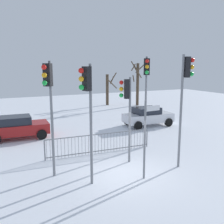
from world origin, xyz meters
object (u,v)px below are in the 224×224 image
object	(u,v)px
bare_tree_right	(137,82)
traffic_light_foreground_left	(146,82)
direction_sign_post	(146,136)
traffic_light_foreground_right	(49,94)
traffic_light_rear_left	(127,101)
car_red_far	(17,127)
traffic_light_mid_left	(185,86)
bare_tree_centre	(108,88)
car_white_trailing	(148,116)
traffic_light_rear_right	(88,98)

from	to	relation	value
bare_tree_right	traffic_light_foreground_left	bearing A→B (deg)	-119.55
bare_tree_right	direction_sign_post	bearing A→B (deg)	-120.23
traffic_light_foreground_left	traffic_light_foreground_right	size ratio (longest dim) A/B	1.06
traffic_light_rear_left	traffic_light_foreground_left	bearing A→B (deg)	-32.71
traffic_light_foreground_left	direction_sign_post	bearing A→B (deg)	87.08
car_red_far	traffic_light_mid_left	bearing A→B (deg)	-49.84
direction_sign_post	bare_tree_centre	world-z (taller)	bare_tree_centre
traffic_light_foreground_right	bare_tree_centre	world-z (taller)	traffic_light_foreground_right
traffic_light_foreground_left	direction_sign_post	world-z (taller)	traffic_light_foreground_left
bare_tree_right	car_white_trailing	bearing A→B (deg)	-116.62
traffic_light_foreground_left	traffic_light_rear_right	bearing A→B (deg)	63.08
traffic_light_mid_left	bare_tree_centre	xyz separation A→B (m)	(4.74, 18.42, -1.77)
traffic_light_rear_left	car_red_far	distance (m)	8.25
traffic_light_mid_left	traffic_light_foreground_right	bearing A→B (deg)	-88.45
car_red_far	car_white_trailing	xyz separation A→B (m)	(9.55, -0.66, 0.00)
traffic_light_foreground_left	traffic_light_mid_left	world-z (taller)	same
bare_tree_right	traffic_light_rear_left	bearing A→B (deg)	-122.88
traffic_light_rear_left	bare_tree_centre	size ratio (longest dim) A/B	1.08
traffic_light_rear_right	bare_tree_right	world-z (taller)	bare_tree_right
car_white_trailing	bare_tree_centre	world-z (taller)	bare_tree_centre
traffic_light_rear_left	traffic_light_foreground_left	xyz separation A→B (m)	(2.05, 1.50, 0.72)
traffic_light_foreground_left	car_white_trailing	distance (m)	6.21
traffic_light_rear_right	car_red_far	world-z (taller)	traffic_light_rear_right
direction_sign_post	car_red_far	world-z (taller)	direction_sign_post
traffic_light_rear_right	direction_sign_post	bearing A→B (deg)	-117.78
direction_sign_post	traffic_light_rear_left	bearing A→B (deg)	78.95
traffic_light_mid_left	bare_tree_right	bearing A→B (deg)	171.03
traffic_light_foreground_left	bare_tree_right	bearing A→B (deg)	-89.65
traffic_light_rear_right	bare_tree_right	xyz separation A→B (m)	(12.26, 16.58, -0.76)
traffic_light_foreground_right	traffic_light_mid_left	xyz separation A→B (m)	(5.70, -1.45, 0.20)
traffic_light_rear_left	traffic_light_foreground_left	size ratio (longest dim) A/B	0.80
traffic_light_rear_left	traffic_light_rear_right	bearing A→B (deg)	141.66
traffic_light_foreground_right	car_white_trailing	xyz separation A→B (m)	(8.83, 6.12, -2.79)
traffic_light_foreground_right	bare_tree_centre	distance (m)	19.99
traffic_light_rear_left	traffic_light_mid_left	bearing A→B (deg)	-107.29
traffic_light_foreground_left	bare_tree_centre	distance (m)	16.12
car_red_far	bare_tree_right	world-z (taller)	bare_tree_right
traffic_light_rear_right	car_white_trailing	distance (m)	11.01
traffic_light_mid_left	bare_tree_right	size ratio (longest dim) A/B	1.00
traffic_light_foreground_left	traffic_light_mid_left	xyz separation A→B (m)	(-0.01, -3.12, 0.00)
traffic_light_foreground_left	car_white_trailing	world-z (taller)	traffic_light_foreground_left
car_red_far	bare_tree_centre	xyz separation A→B (m)	(11.16, 10.19, 1.22)
traffic_light_mid_left	bare_tree_right	world-z (taller)	traffic_light_mid_left
traffic_light_mid_left	direction_sign_post	xyz separation A→B (m)	(-2.21, -0.31, -1.91)
traffic_light_foreground_right	traffic_light_rear_right	world-z (taller)	traffic_light_foreground_right
traffic_light_mid_left	car_red_far	distance (m)	10.86
car_red_far	car_white_trailing	bearing A→B (deg)	-1.77
traffic_light_rear_left	car_red_far	size ratio (longest dim) A/B	1.07
traffic_light_foreground_right	traffic_light_rear_right	bearing A→B (deg)	174.69
traffic_light_rear_right	bare_tree_centre	xyz separation A→B (m)	(9.28, 18.28, -1.49)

